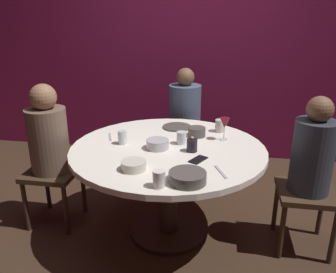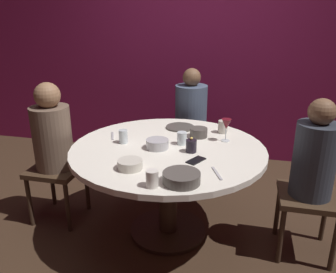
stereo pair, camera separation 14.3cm
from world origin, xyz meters
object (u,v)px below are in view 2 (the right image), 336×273
object	(u,v)px
cup_near_candle	(123,136)
cup_center_front	(223,127)
dining_table	(168,164)
cell_phone	(196,160)
dinner_plate	(180,127)
bowl_sauce_side	(181,178)
cup_by_left_diner	(152,179)
seated_diner_right	(314,163)
bowl_salad_center	(199,132)
cup_by_right_diner	(182,138)
bowl_small_white	(130,164)
seated_diner_left	(53,138)
candle_holder	(191,146)
bowl_serving_large	(157,144)
wine_glass	(226,125)
seated_diner_back	(191,113)

from	to	relation	value
cup_near_candle	cup_center_front	xyz separation A→B (m)	(0.71, 0.41, -0.00)
dining_table	cell_phone	xyz separation A→B (m)	(0.24, -0.21, 0.14)
dining_table	cell_phone	bearing A→B (deg)	-40.69
dinner_plate	bowl_sauce_side	size ratio (longest dim) A/B	1.10
dining_table	cup_by_left_diner	size ratio (longest dim) A/B	14.23
seated_diner_right	bowl_sauce_side	distance (m)	0.96
bowl_salad_center	cup_by_right_diner	xyz separation A→B (m)	(-0.10, -0.19, 0.01)
cup_near_candle	bowl_salad_center	bearing A→B (deg)	26.33
bowl_small_white	seated_diner_left	bearing A→B (deg)	152.40
cup_near_candle	cup_by_left_diner	size ratio (longest dim) A/B	1.02
seated_diner_left	cup_by_left_diner	world-z (taller)	seated_diner_left
cup_center_front	candle_holder	bearing A→B (deg)	-111.38
dining_table	seated_diner_left	distance (m)	0.95
dining_table	seated_diner_right	bearing A→B (deg)	0.00
candle_holder	cup_center_front	xyz separation A→B (m)	(0.18, 0.47, 0.01)
bowl_sauce_side	cup_center_front	distance (m)	0.95
cell_phone	bowl_small_white	size ratio (longest dim) A/B	0.89
cup_by_right_diner	seated_diner_right	bearing A→B (deg)	-4.68
seated_diner_right	candle_holder	size ratio (longest dim) A/B	10.30
candle_holder	cup_center_front	distance (m)	0.50
bowl_serving_large	cup_by_right_diner	xyz separation A→B (m)	(0.16, 0.12, 0.01)
candle_holder	wine_glass	xyz separation A→B (m)	(0.22, 0.28, 0.08)
bowl_small_white	bowl_serving_large	bearing A→B (deg)	78.26
cell_phone	cup_by_left_diner	world-z (taller)	cup_by_left_diner
dining_table	candle_holder	xyz separation A→B (m)	(0.18, -0.06, 0.18)
candle_holder	wine_glass	world-z (taller)	wine_glass
dinner_plate	candle_holder	bearing A→B (deg)	-70.65
dining_table	seated_diner_left	bearing A→B (deg)	180.00
dining_table	seated_diner_left	size ratio (longest dim) A/B	1.22
cell_phone	bowl_small_white	xyz separation A→B (m)	(-0.39, -0.21, 0.02)
bowl_serving_large	cup_by_left_diner	xyz separation A→B (m)	(0.12, -0.57, 0.02)
bowl_small_white	cup_by_right_diner	xyz separation A→B (m)	(0.24, 0.49, 0.02)
dinner_plate	cup_by_left_diner	bearing A→B (deg)	-87.25
cup_near_candle	cup_center_front	size ratio (longest dim) A/B	1.00
bowl_small_white	seated_diner_right	bearing A→B (deg)	19.91
wine_glass	bowl_serving_large	bearing A→B (deg)	-150.68
bowl_serving_large	dinner_plate	bearing A→B (deg)	81.74
seated_diner_back	bowl_sauce_side	size ratio (longest dim) A/B	5.28
candle_holder	cell_phone	bearing A→B (deg)	-68.70
dinner_plate	cup_by_right_diner	xyz separation A→B (m)	(0.09, -0.37, 0.04)
dining_table	wine_glass	size ratio (longest dim) A/B	8.11
dining_table	wine_glass	bearing A→B (deg)	28.55
cup_by_left_diner	bowl_salad_center	bearing A→B (deg)	81.50
bowl_salad_center	cell_phone	bearing A→B (deg)	-83.56
cell_phone	cup_by_right_diner	world-z (taller)	cup_by_right_diner
seated_diner_back	candle_holder	world-z (taller)	seated_diner_back
cell_phone	bowl_salad_center	size ratio (longest dim) A/B	1.01
wine_glass	cell_phone	bearing A→B (deg)	-110.87
bowl_serving_large	bowl_sauce_side	distance (m)	0.56
dining_table	seated_diner_back	size ratio (longest dim) A/B	1.23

